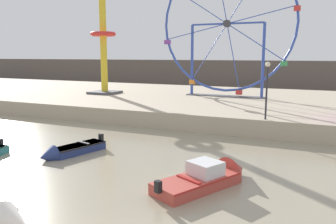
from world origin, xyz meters
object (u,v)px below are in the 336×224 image
object	(u,v)px
ferris_wheel_blue_frame	(227,26)
promenade_lamp_near	(267,82)
motorboat_faded_red	(212,176)
motorboat_navy_blue	(69,151)
drop_tower_yellow_tower	(103,44)

from	to	relation	value
ferris_wheel_blue_frame	promenade_lamp_near	world-z (taller)	ferris_wheel_blue_frame
motorboat_faded_red	motorboat_navy_blue	bearing A→B (deg)	109.67
ferris_wheel_blue_frame	motorboat_navy_blue	bearing A→B (deg)	-99.61
drop_tower_yellow_tower	promenade_lamp_near	bearing A→B (deg)	-24.83
motorboat_faded_red	promenade_lamp_near	size ratio (longest dim) A/B	1.35
motorboat_navy_blue	ferris_wheel_blue_frame	bearing A→B (deg)	-174.17
motorboat_faded_red	ferris_wheel_blue_frame	bearing A→B (deg)	39.40
motorboat_navy_blue	ferris_wheel_blue_frame	world-z (taller)	ferris_wheel_blue_frame
motorboat_faded_red	ferris_wheel_blue_frame	world-z (taller)	ferris_wheel_blue_frame
motorboat_navy_blue	ferris_wheel_blue_frame	xyz separation A→B (m)	(3.31, 19.56, 7.84)
motorboat_faded_red	ferris_wheel_blue_frame	distance (m)	22.42
ferris_wheel_blue_frame	promenade_lamp_near	size ratio (longest dim) A/B	3.72
promenade_lamp_near	motorboat_faded_red	bearing A→B (deg)	-94.31
motorboat_navy_blue	ferris_wheel_blue_frame	size ratio (longest dim) A/B	0.30
motorboat_faded_red	promenade_lamp_near	xyz separation A→B (m)	(0.70, 9.28, 3.31)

